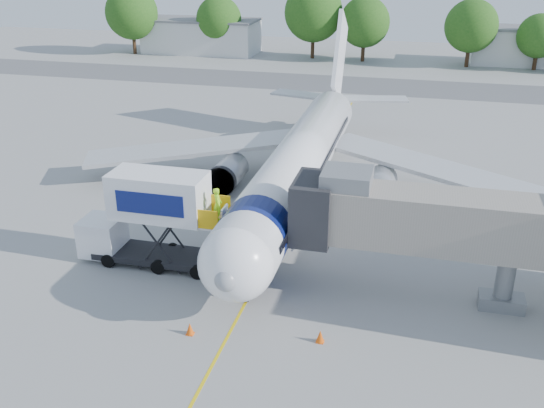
% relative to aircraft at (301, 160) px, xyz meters
% --- Properties ---
extents(ground, '(160.00, 160.00, 0.00)m').
position_rel_aircraft_xyz_m(ground, '(0.00, -4.12, -2.95)').
color(ground, gray).
rests_on(ground, ground).
extents(guidance_line, '(0.15, 70.00, 0.01)m').
position_rel_aircraft_xyz_m(guidance_line, '(0.00, -4.12, -2.94)').
color(guidance_line, yellow).
rests_on(guidance_line, ground).
extents(taxiway_strip, '(120.00, 10.00, 0.01)m').
position_rel_aircraft_xyz_m(taxiway_strip, '(0.00, 37.88, -2.94)').
color(taxiway_strip, '#59595B').
rests_on(taxiway_strip, ground).
extents(aircraft, '(34.17, 37.73, 11.35)m').
position_rel_aircraft_xyz_m(aircraft, '(0.00, 0.00, 0.00)').
color(aircraft, white).
rests_on(aircraft, ground).
extents(jet_bridge, '(13.90, 3.20, 6.60)m').
position_rel_aircraft_xyz_m(jet_bridge, '(7.99, -11.12, 1.39)').
color(jet_bridge, gray).
rests_on(jet_bridge, ground).
extents(catering_hiloader, '(8.50, 2.44, 5.50)m').
position_rel_aircraft_xyz_m(catering_hiloader, '(-6.26, -11.12, -0.19)').
color(catering_hiloader, black).
rests_on(catering_hiloader, ground).
extents(ground_tug, '(4.04, 3.15, 1.44)m').
position_rel_aircraft_xyz_m(ground_tug, '(2.79, -19.71, -2.19)').
color(ground_tug, white).
rests_on(ground_tug, ground).
extents(safety_cone_a, '(0.39, 0.39, 0.62)m').
position_rel_aircraft_xyz_m(safety_cone_a, '(4.23, -16.11, -2.65)').
color(safety_cone_a, '#E8520C').
rests_on(safety_cone_a, ground).
extents(safety_cone_b, '(0.38, 0.38, 0.61)m').
position_rel_aircraft_xyz_m(safety_cone_b, '(-1.76, -17.00, -2.66)').
color(safety_cone_b, '#E8520C').
rests_on(safety_cone_b, ground).
extents(outbuilding_left, '(18.40, 8.40, 5.30)m').
position_rel_aircraft_xyz_m(outbuilding_left, '(-28.00, 55.88, -0.29)').
color(outbuilding_left, silver).
rests_on(outbuilding_left, ground).
extents(outbuilding_right, '(16.40, 7.40, 5.30)m').
position_rel_aircraft_xyz_m(outbuilding_right, '(22.00, 57.88, -0.29)').
color(outbuilding_right, silver).
rests_on(outbuilding_right, ground).
extents(tree_a, '(8.19, 8.19, 10.44)m').
position_rel_aircraft_xyz_m(tree_a, '(-38.01, 51.95, 3.39)').
color(tree_a, '#382314').
rests_on(tree_a, ground).
extents(tree_b, '(7.07, 7.07, 9.02)m').
position_rel_aircraft_xyz_m(tree_b, '(-24.38, 54.29, 2.52)').
color(tree_b, '#382314').
rests_on(tree_b, ground).
extents(tree_c, '(8.81, 8.81, 11.23)m').
position_rel_aircraft_xyz_m(tree_c, '(-9.55, 55.16, 3.87)').
color(tree_c, '#382314').
rests_on(tree_c, ground).
extents(tree_d, '(7.39, 7.39, 9.42)m').
position_rel_aircraft_xyz_m(tree_d, '(-1.71, 54.43, 2.77)').
color(tree_d, '#382314').
rests_on(tree_d, ground).
extents(tree_e, '(7.41, 7.41, 9.45)m').
position_rel_aircraft_xyz_m(tree_e, '(13.37, 53.69, 2.79)').
color(tree_e, '#382314').
rests_on(tree_e, ground).
extents(tree_f, '(6.05, 6.05, 7.72)m').
position_rel_aircraft_xyz_m(tree_f, '(22.54, 53.65, 1.73)').
color(tree_f, '#382314').
rests_on(tree_f, ground).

